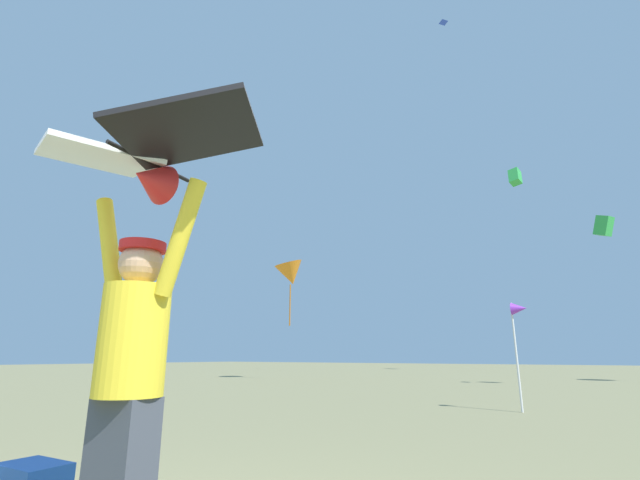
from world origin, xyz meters
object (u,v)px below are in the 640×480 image
Objects in this scene: held_stunt_kite at (144,156)px; distant_kite_green_high_left at (604,226)px; marker_flag at (519,316)px; kite_flyer_person at (130,372)px; distant_kite_orange_far_center at (291,274)px; distant_kite_blue_mid_right at (443,22)px; distant_kite_green_overhead_distant at (515,177)px.

distant_kite_green_high_left reaches higher than held_stunt_kite.
marker_flag is at bearing 87.13° from held_stunt_kite.
held_stunt_kite is at bearing -92.87° from marker_flag.
marker_flag reaches higher than kite_flyer_person.
marker_flag is (10.97, -6.84, -2.99)m from distant_kite_orange_far_center.
kite_flyer_person is 17.44m from distant_kite_green_high_left.
distant_kite_green_high_left is at bearing -41.92° from distant_kite_blue_mid_right.
held_stunt_kite is 0.77× the size of marker_flag.
distant_kite_blue_mid_right reaches higher than held_stunt_kite.
distant_kite_green_overhead_distant is 0.42× the size of distant_kite_orange_far_center.
distant_kite_green_high_left is 0.39× the size of marker_flag.
kite_flyer_person is 1.23× the size of held_stunt_kite.
held_stunt_kite is 32.78m from distant_kite_green_overhead_distant.
held_stunt_kite reaches higher than kite_flyer_person.
distant_kite_blue_mid_right reaches higher than distant_kite_green_high_left.
distant_kite_orange_far_center is at bearing -115.99° from distant_kite_green_overhead_distant.
distant_kite_orange_far_center reaches higher than marker_flag.
distant_kite_green_overhead_distant is 25.58m from marker_flag.
distant_kite_green_high_left is at bearing 83.26° from kite_flyer_person.
distant_kite_blue_mid_right is (-4.76, 22.83, 19.50)m from held_stunt_kite.
distant_kite_green_high_left is 0.25× the size of distant_kite_orange_far_center.
distant_kite_blue_mid_right is 0.36× the size of distant_kite_green_overhead_distant.
held_stunt_kite is 0.50× the size of distant_kite_orange_far_center.
distant_kite_blue_mid_right is at bearing 101.77° from held_stunt_kite.
held_stunt_kite is 30.39m from distant_kite_blue_mid_right.
distant_kite_blue_mid_right reaches higher than distant_kite_green_overhead_distant.
kite_flyer_person is 2.40× the size of distant_kite_green_high_left.
distant_kite_green_overhead_distant is at bearing 109.23° from distant_kite_green_high_left.
marker_flag is at bearing -100.17° from distant_kite_green_high_left.
held_stunt_kite is at bearing -78.23° from distant_kite_blue_mid_right.
distant_kite_orange_far_center is (-10.55, 14.85, 3.81)m from kite_flyer_person.
distant_kite_blue_mid_right reaches higher than marker_flag.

